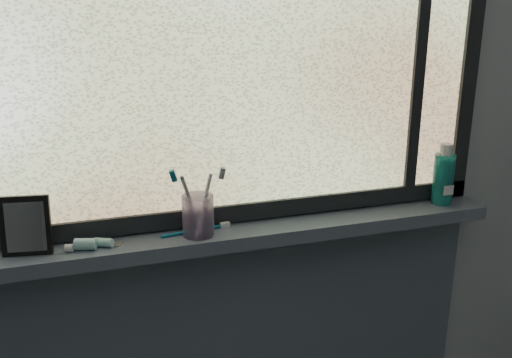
{
  "coord_description": "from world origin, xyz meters",
  "views": [
    {
      "loc": [
        -0.36,
        -0.19,
        1.64
      ],
      "look_at": [
        0.03,
        1.05,
        1.22
      ],
      "focal_mm": 40.0,
      "sensor_mm": 36.0,
      "label": 1
    }
  ],
  "objects": [
    {
      "name": "cream_tube",
      "position": [
        0.7,
        1.23,
        1.09
      ],
      "size": [
        0.05,
        0.05,
        0.1
      ],
      "primitive_type": "cylinder",
      "rotation": [
        0.0,
        0.0,
        -0.25
      ],
      "color": "silver",
      "rests_on": "windowsill"
    },
    {
      "name": "vanity_mirror",
      "position": [
        -0.51,
        1.23,
        1.1
      ],
      "size": [
        0.13,
        0.08,
        0.15
      ],
      "primitive_type": "cube",
      "rotation": [
        0.0,
        0.0,
        -0.16
      ],
      "color": "black",
      "rests_on": "windowsill"
    },
    {
      "name": "toothbrush_cup",
      "position": [
        -0.08,
        1.22,
        1.08
      ],
      "size": [
        0.1,
        0.1,
        0.11
      ],
      "primitive_type": "cylinder",
      "rotation": [
        0.0,
        0.0,
        -0.19
      ],
      "color": "#B18FBD",
      "rests_on": "windowsill"
    },
    {
      "name": "window_pane",
      "position": [
        0.0,
        1.28,
        1.53
      ],
      "size": [
        1.5,
        0.01,
        1.0
      ],
      "primitive_type": "cube",
      "color": "silver",
      "rests_on": "wall_back"
    },
    {
      "name": "wall_back",
      "position": [
        0.0,
        1.3,
        1.25
      ],
      "size": [
        3.0,
        0.01,
        2.5
      ],
      "primitive_type": "cube",
      "color": "#9EA3A8",
      "rests_on": "ground"
    },
    {
      "name": "toothpaste_tube",
      "position": [
        -0.35,
        1.21,
        1.04
      ],
      "size": [
        0.17,
        0.09,
        0.03
      ],
      "primitive_type": null,
      "rotation": [
        0.0,
        0.0,
        -0.37
      ],
      "color": "white",
      "rests_on": "windowsill"
    },
    {
      "name": "frame_mullion",
      "position": [
        0.6,
        1.28,
        1.53
      ],
      "size": [
        0.03,
        0.03,
        1.0
      ],
      "primitive_type": "cube",
      "color": "black",
      "rests_on": "wall_back"
    },
    {
      "name": "windowsill",
      "position": [
        0.0,
        1.23,
        1.0
      ],
      "size": [
        1.62,
        0.14,
        0.04
      ],
      "primitive_type": "cube",
      "color": "#4B5464",
      "rests_on": "wall_back"
    },
    {
      "name": "mouthwash_bottle",
      "position": [
        0.7,
        1.23,
        1.12
      ],
      "size": [
        0.07,
        0.07,
        0.16
      ],
      "primitive_type": "cylinder",
      "rotation": [
        0.0,
        0.0,
        -0.17
      ],
      "color": "teal",
      "rests_on": "windowsill"
    },
    {
      "name": "frame_bottom",
      "position": [
        0.0,
        1.28,
        1.05
      ],
      "size": [
        1.6,
        0.03,
        0.05
      ],
      "primitive_type": "cube",
      "color": "black",
      "rests_on": "windowsill"
    },
    {
      "name": "frame_right",
      "position": [
        0.78,
        1.28,
        1.53
      ],
      "size": [
        0.05,
        0.03,
        1.1
      ],
      "primitive_type": "cube",
      "color": "black",
      "rests_on": "wall_back"
    },
    {
      "name": "toothbrush_lying",
      "position": [
        -0.09,
        1.24,
        1.03
      ],
      "size": [
        0.21,
        0.05,
        0.01
      ],
      "primitive_type": null,
      "rotation": [
        0.0,
        0.0,
        0.14
      ],
      "color": "#0D5D79",
      "rests_on": "windowsill"
    }
  ]
}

